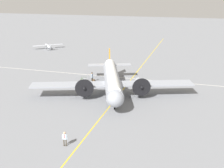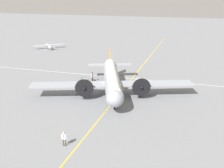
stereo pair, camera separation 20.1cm
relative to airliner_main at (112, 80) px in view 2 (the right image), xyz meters
The scene contains 10 objects.
ground_plane 2.50m from the airliner_main, 160.29° to the right, with size 300.00×300.00×0.00m, color slate.
apron_line_eastwest 2.76m from the airliner_main, 107.27° to the left, with size 120.00×0.16×0.01m.
apron_line_northsouth 9.73m from the airliner_main, behind, with size 0.16×120.00×0.01m.
airliner_main is the anchor object (origin of this frame).
crew_foreground 17.24m from the airliner_main, ahead, with size 0.28×0.58×1.73m.
passenger_boarding 7.65m from the airliner_main, 133.56° to the right, with size 0.62×0.35×1.83m.
suitcase_near_door 7.70m from the airliner_main, 135.42° to the right, with size 0.48×0.18×0.54m.
suitcase_upright_spare 7.63m from the airliner_main, 136.21° to the right, with size 0.42×0.13×0.47m.
baggage_cart 9.27m from the airliner_main, 126.03° to the right, with size 1.87×1.42×0.56m.
light_aircraft_distant 43.27m from the airliner_main, 137.25° to the right, with size 6.76×7.28×1.75m.
Camera 2 is at (41.89, 12.79, 16.07)m, focal length 45.00 mm.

